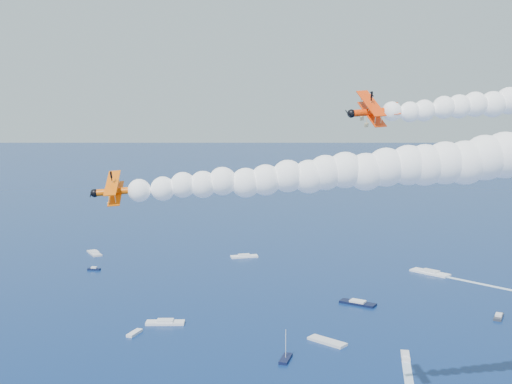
# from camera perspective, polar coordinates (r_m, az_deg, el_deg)

# --- Properties ---
(biplane_lead) EXTENTS (10.57, 12.08, 8.89)m
(biplane_lead) POSITION_cam_1_polar(r_m,az_deg,el_deg) (96.90, 10.35, 6.99)
(biplane_lead) COLOR #FB3805
(biplane_trail) EXTENTS (8.27, 9.67, 6.80)m
(biplane_trail) POSITION_cam_1_polar(r_m,az_deg,el_deg) (82.10, -12.16, 0.06)
(biplane_trail) COLOR #FC6105
(smoke_trail_trail) EXTENTS (68.47, 39.98, 12.09)m
(smoke_trail_trail) POSITION_cam_1_polar(r_m,az_deg,el_deg) (84.30, 10.59, 2.04)
(smoke_trail_trail) COLOR white
(spectator_boats) EXTENTS (223.60, 161.89, 0.70)m
(spectator_boats) POSITION_cam_1_polar(r_m,az_deg,el_deg) (177.67, 9.52, -12.23)
(spectator_boats) COLOR white
(spectator_boats) RESTS_ON ground
(boat_wakes) EXTENTS (50.83, 119.10, 0.04)m
(boat_wakes) POSITION_cam_1_polar(r_m,az_deg,el_deg) (187.22, 18.10, -11.57)
(boat_wakes) COLOR white
(boat_wakes) RESTS_ON ground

